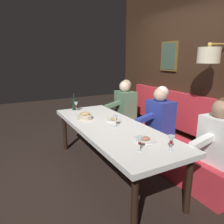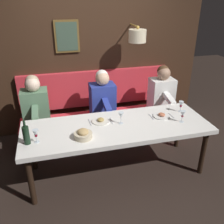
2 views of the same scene
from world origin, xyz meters
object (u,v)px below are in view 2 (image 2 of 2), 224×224
Objects in this scene: diner_near at (103,96)px; bread_bowl at (83,134)px; wine_glass_0 at (36,134)px; wine_glass_2 at (121,116)px; diner_middle at (35,102)px; wine_glass_3 at (181,104)px; wine_bottle at (26,135)px; wine_glass_1 at (183,114)px; diner_nearest at (162,90)px; dining_table at (117,130)px.

diner_near is 1.18m from bread_bowl.
wine_glass_0 is 1.00× the size of wine_glass_2.
diner_middle is 4.82× the size of wine_glass_3.
bread_bowl is (-1.08, 0.48, -0.03)m from diner_near.
wine_glass_1 is at bearing -89.21° from wine_bottle.
wine_glass_1 is (-1.01, -1.93, 0.04)m from diner_middle.
wine_glass_1 is at bearing -87.08° from bread_bowl.
diner_near is 4.82× the size of wine_glass_0.
diner_near is at bearing 40.85° from wine_glass_1.
diner_nearest is 1.02m from wine_glass_1.
diner_near is 1.00× the size of diner_middle.
dining_table is 11.25× the size of bread_bowl.
wine_glass_3 reaches higher than dining_table.
diner_near is (0.88, -0.01, 0.14)m from dining_table.
wine_glass_3 is 2.17m from wine_bottle.
wine_bottle is 1.36× the size of bread_bowl.
diner_middle is (0.00, 1.05, 0.00)m from diner_near.
diner_near is at bearing 54.78° from wine_glass_3.
wine_glass_2 is at bearing 78.48° from wine_glass_1.
dining_table is at bearing -67.62° from bread_bowl.
dining_table is at bearing -82.17° from wine_bottle.
diner_nearest is 4.82× the size of wine_glass_2.
dining_table is 3.13× the size of diner_nearest.
diner_middle reaches higher than bread_bowl.
diner_nearest is 1.00× the size of diner_middle.
diner_middle is 3.60× the size of bread_bowl.
wine_glass_2 is 0.75× the size of bread_bowl.
wine_bottle is at bearing 115.46° from diner_nearest.
diner_middle reaches higher than wine_bottle.
dining_table is 1.05m from wine_glass_3.
wine_glass_1 is at bearing 170.21° from diner_nearest.
wine_glass_1 is 1.36m from bread_bowl.
wine_glass_0 is (-1.03, -0.03, 0.04)m from diner_middle.
wine_bottle is at bearing 90.79° from wine_glass_1.
bread_bowl is at bearing -152.09° from diner_middle.
diner_near is 3.60× the size of bread_bowl.
dining_table is at bearing -130.11° from diner_middle.
wine_bottle is (-0.19, 1.19, -0.00)m from wine_glass_2.
wine_glass_2 is at bearing -80.80° from wine_bottle.
wine_bottle reaches higher than wine_glass_0.
wine_glass_0 is 2.06m from wine_glass_3.
wine_glass_0 is (-1.03, 2.07, 0.04)m from diner_nearest.
diner_nearest is at bearing -50.07° from dining_table.
diner_near is 1.05m from diner_middle.
dining_table is 0.91m from wine_glass_1.
diner_nearest is 2.32m from wine_glass_0.
wine_glass_0 is (-0.15, 1.02, 0.18)m from dining_table.
wine_glass_3 is (-0.71, 0.04, 0.04)m from diner_nearest.
bread_bowl is at bearing 155.86° from diner_near.
wine_glass_3 is (-0.71, -1.01, 0.04)m from diner_near.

